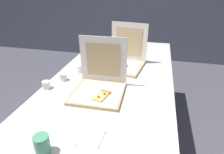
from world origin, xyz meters
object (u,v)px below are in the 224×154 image
Objects in this scene: table at (114,80)px; pizza_box_middle at (124,61)px; cup_printed_front at (42,145)px; cup_white_near_left at (46,85)px; cup_white_near_center at (63,77)px; napkin_pile at (91,138)px; pizza_box_front at (99,86)px; cup_white_mid at (80,69)px.

table is 4.95× the size of pizza_box_middle.
cup_printed_front reaches higher than table.
cup_printed_front is at bearing -61.37° from cup_white_near_left.
cup_white_near_center is 0.39× the size of napkin_pile.
pizza_box_middle is 0.58m from cup_white_near_center.
table is 35.62× the size of cup_white_near_center.
cup_printed_front is (-0.14, -0.89, 0.09)m from table.
cup_printed_front is at bearing -98.95° from table.
cup_printed_front is (-0.19, -1.10, -0.01)m from pizza_box_middle.
pizza_box_front is 2.48× the size of napkin_pile.
pizza_box_middle is 0.74m from cup_white_near_left.
cup_white_near_left is at bearing -123.32° from pizza_box_middle.
cup_white_near_left is at bearing -142.64° from table.
cup_printed_front is at bearing -101.18° from pizza_box_front.
napkin_pile is (0.49, -0.42, -0.02)m from cup_white_near_left.
pizza_box_middle is 0.41m from cup_white_mid.
pizza_box_front is 3.82× the size of cup_printed_front.
cup_white_mid is at bearing 115.12° from napkin_pile.
cup_white_near_center is 0.60× the size of cup_printed_front.
napkin_pile is (0.00, -0.97, -0.05)m from pizza_box_middle.
pizza_box_middle is at bearing 80.45° from cup_printed_front.
pizza_box_front is at bearing -97.44° from table.
cup_printed_front is at bearing -144.27° from napkin_pile.
cup_printed_front is at bearing -79.55° from cup_white_mid.
cup_white_near_center is at bearing 108.72° from cup_printed_front.
napkin_pile is (0.43, -0.57, -0.02)m from cup_white_near_center.
cup_white_near_center is 0.20m from cup_white_mid.
table is at bearing 0.99° from cup_white_mid.
cup_white_near_left is (-0.44, -0.34, 0.07)m from table.
pizza_box_front reaches higher than cup_white_near_center.
pizza_box_middle reaches higher than cup_white_near_left.
cup_white_near_center reaches higher than table.
table is 5.57× the size of pizza_box_front.
pizza_box_front and pizza_box_middle have the same top height.
pizza_box_middle reaches higher than cup_white_near_center.
pizza_box_front reaches higher than cup_white_mid.
pizza_box_middle reaches higher than cup_printed_front.
pizza_box_middle is 7.19× the size of cup_white_near_center.
cup_white_near_center is at bearing -153.65° from table.
cup_white_mid is 0.90m from cup_printed_front.
table is at bearing 37.36° from cup_white_near_left.
pizza_box_front is 0.60m from cup_printed_front.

